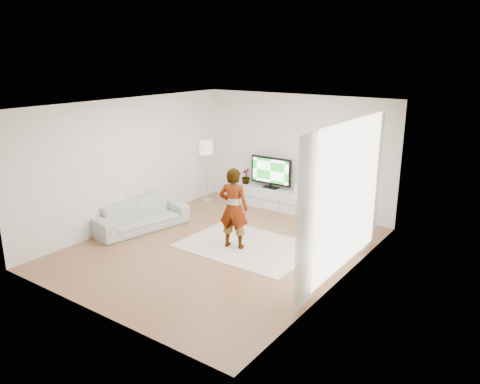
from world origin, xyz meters
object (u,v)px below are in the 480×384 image
Objects in this scene: player at (234,208)px; floor_lamp at (206,150)px; rug at (247,246)px; media_console at (270,197)px; television at (271,171)px; sofa at (141,216)px.

player is 3.25m from floor_lamp.
player is (-0.19, -0.20, 0.81)m from rug.
player reaches higher than rug.
media_console is 1.54× the size of television.
player is 1.02× the size of floor_lamp.
media_console is 0.68× the size of rug.
floor_lamp is (-1.64, -0.48, 1.09)m from media_console.
media_console is at bearing 111.74° from rug.
rug is 1.23× the size of sofa.
player is at bearing -69.45° from sofa.
television is 2.74m from player.
player reaches higher than television.
floor_lamp reaches higher than sofa.
media_console is 1.07× the size of player.
sofa is at bearing -86.59° from floor_lamp.
floor_lamp is (-2.60, 1.92, 1.33)m from rug.
player is (0.77, -2.63, -0.09)m from television.
media_console is 1.10× the size of floor_lamp.
floor_lamp is at bearing -162.66° from television.
player is (0.77, -2.60, 0.57)m from media_console.
media_console is at bearing 16.46° from floor_lamp.
television is at bearing -14.75° from sofa.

